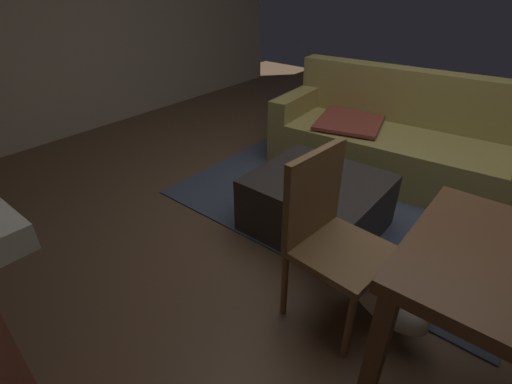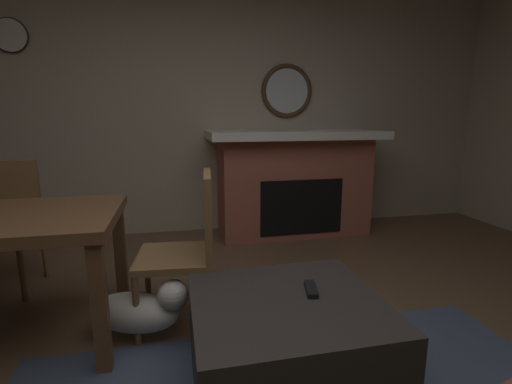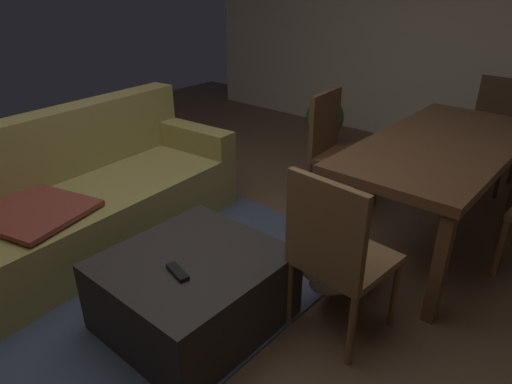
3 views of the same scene
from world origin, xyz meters
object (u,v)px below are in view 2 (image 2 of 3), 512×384
round_wall_mirror (287,91)px  dining_chair_south (4,218)px  tv_remote (311,289)px  dining_chair_west (190,241)px  small_dog (141,310)px  fireplace (293,182)px  ottoman_coffee_table (287,340)px  wall_clock (10,35)px

round_wall_mirror → dining_chair_south: (2.46, 1.06, -0.99)m
round_wall_mirror → tv_remote: 2.73m
round_wall_mirror → dining_chair_west: bearing=58.4°
round_wall_mirror → small_dog: bearing=54.0°
fireplace → tv_remote: size_ratio=11.22×
ottoman_coffee_table → dining_chair_south: dining_chair_south is taller
round_wall_mirror → dining_chair_west: size_ratio=0.61×
tv_remote → small_dog: size_ratio=0.28×
small_dog → dining_chair_south: bearing=-42.8°
dining_chair_west → small_dog: dining_chair_west is taller
ottoman_coffee_table → wall_clock: bearing=-52.7°
fireplace → round_wall_mirror: bearing=-90.0°
dining_chair_west → tv_remote: bearing=134.6°
round_wall_mirror → small_dog: (1.45, 1.99, -1.33)m
round_wall_mirror → tv_remote: round_wall_mirror is taller
tv_remote → wall_clock: (2.04, -2.43, 1.54)m
ottoman_coffee_table → tv_remote: (-0.14, -0.05, 0.22)m
fireplace → dining_chair_west: size_ratio=1.93×
round_wall_mirror → ottoman_coffee_table: bearing=73.3°
wall_clock → round_wall_mirror: bearing=-180.0°
ottoman_coffee_table → dining_chair_west: size_ratio=0.94×
fireplace → tv_remote: fireplace is taller
fireplace → ottoman_coffee_table: size_ratio=2.05×
small_dog → ottoman_coffee_table: bearing=144.9°
small_dog → tv_remote: bearing=152.4°
tv_remote → dining_chair_west: 0.78m
ottoman_coffee_table → dining_chair_south: 2.25m
ottoman_coffee_table → tv_remote: size_ratio=5.46×
dining_chair_south → small_dog: size_ratio=1.60×
dining_chair_west → small_dog: (0.29, 0.11, -0.34)m
dining_chair_west → fireplace: bearing=-126.0°
fireplace → small_dog: fireplace is taller
round_wall_mirror → wall_clock: size_ratio=1.83×
round_wall_mirror → dining_chair_west: round_wall_mirror is taller
ottoman_coffee_table → dining_chair_west: 0.80m
tv_remote → dining_chair_south: size_ratio=0.17×
round_wall_mirror → dining_chair_west: 2.42m
round_wall_mirror → small_dog: size_ratio=0.98×
round_wall_mirror → tv_remote: (0.61, 2.43, -1.09)m
fireplace → dining_chair_west: bearing=54.0°
dining_chair_west → dining_chair_south: same height
wall_clock → fireplace: bearing=173.8°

